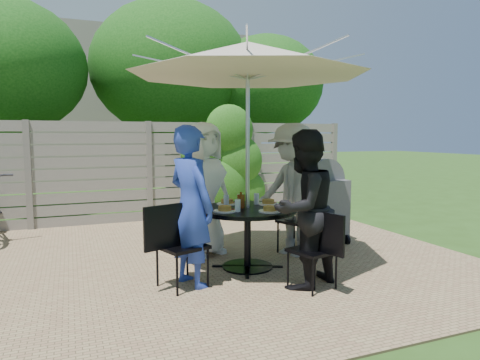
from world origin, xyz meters
name	(u,v)px	position (x,y,z in m)	size (l,w,h in m)	color
backyard_envelope	(113,105)	(0.09, 10.29, 2.61)	(60.00, 60.00, 5.00)	#2B4B17
patio_table	(247,226)	(0.58, -0.29, 0.52)	(1.47, 1.47, 0.74)	black
umbrella	(248,59)	(0.58, -0.29, 2.46)	(3.56, 3.56, 2.65)	silver
chair_back	(198,234)	(0.23, 0.61, 0.27)	(0.52, 0.67, 0.88)	black
person_back	(203,189)	(0.27, 0.48, 0.88)	(0.86, 0.56, 1.77)	white
chair_left	(181,263)	(-0.31, -0.65, 0.27)	(0.69, 0.56, 0.91)	black
person_left	(191,207)	(-0.19, -0.60, 0.85)	(0.62, 0.41, 1.70)	#243BA0
chair_front	(313,266)	(0.94, -1.18, 0.25)	(0.50, 0.64, 0.84)	black
person_front	(304,209)	(0.89, -1.06, 0.83)	(0.80, 0.63, 1.66)	black
chair_right	(298,234)	(1.48, 0.07, 0.28)	(0.70, 0.59, 0.91)	black
person_right	(293,190)	(1.35, 0.02, 0.88)	(1.13, 0.65, 1.75)	#9B9996
plate_back	(227,202)	(0.45, 0.05, 0.77)	(0.26, 0.26, 0.06)	white
plate_left	(225,209)	(0.25, -0.42, 0.77)	(0.26, 0.26, 0.06)	white
plate_front	(270,210)	(0.72, -0.62, 0.77)	(0.26, 0.26, 0.06)	white
plate_right	(268,203)	(0.92, -0.15, 0.77)	(0.26, 0.26, 0.06)	white
glass_back	(226,200)	(0.39, -0.09, 0.81)	(0.07, 0.07, 0.14)	silver
glass_left	(238,206)	(0.38, -0.48, 0.81)	(0.07, 0.07, 0.14)	silver
glass_right	(257,199)	(0.79, -0.09, 0.81)	(0.07, 0.07, 0.14)	silver
syrup_jug	(241,201)	(0.51, -0.26, 0.82)	(0.09, 0.09, 0.16)	#59280C
coffee_cup	(241,200)	(0.59, -0.05, 0.80)	(0.08, 0.08, 0.12)	#C6B293
bbq_grill	(324,205)	(2.10, 0.42, 0.57)	(0.66, 0.53, 1.26)	#58585D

